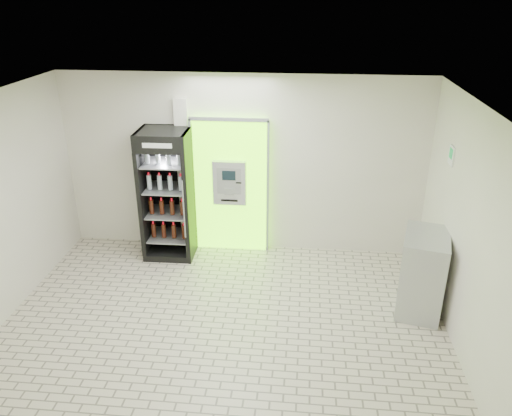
# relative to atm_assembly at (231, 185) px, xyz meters

# --- Properties ---
(ground) EXTENTS (6.00, 6.00, 0.00)m
(ground) POSITION_rel_atm_assembly_xyz_m (0.20, -2.41, -1.17)
(ground) COLOR #BFB29F
(ground) RESTS_ON ground
(room_shell) EXTENTS (6.00, 6.00, 6.00)m
(room_shell) POSITION_rel_atm_assembly_xyz_m (0.20, -2.41, 0.67)
(room_shell) COLOR silver
(room_shell) RESTS_ON ground
(atm_assembly) EXTENTS (1.30, 0.24, 2.33)m
(atm_assembly) POSITION_rel_atm_assembly_xyz_m (0.00, 0.00, 0.00)
(atm_assembly) COLOR #65E709
(atm_assembly) RESTS_ON ground
(pillar) EXTENTS (0.22, 0.11, 2.60)m
(pillar) POSITION_rel_atm_assembly_xyz_m (-0.78, 0.04, 0.13)
(pillar) COLOR silver
(pillar) RESTS_ON ground
(beverage_cooler) EXTENTS (0.83, 0.78, 2.17)m
(beverage_cooler) POSITION_rel_atm_assembly_xyz_m (-1.00, -0.28, -0.13)
(beverage_cooler) COLOR black
(beverage_cooler) RESTS_ON ground
(steel_cabinet) EXTENTS (0.78, 0.98, 1.16)m
(steel_cabinet) POSITION_rel_atm_assembly_xyz_m (2.90, -1.55, -0.59)
(steel_cabinet) COLOR #AEB0B6
(steel_cabinet) RESTS_ON ground
(exit_sign) EXTENTS (0.02, 0.22, 0.26)m
(exit_sign) POSITION_rel_atm_assembly_xyz_m (3.19, -1.01, 0.95)
(exit_sign) COLOR white
(exit_sign) RESTS_ON room_shell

